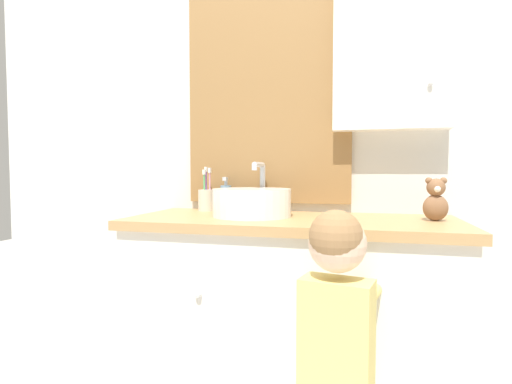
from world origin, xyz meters
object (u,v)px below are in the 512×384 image
(teddy_bear, at_px, (436,200))
(soap_dispenser, at_px, (226,197))
(sink_basin, at_px, (252,202))
(toothbrush_holder, at_px, (206,199))
(child_figure, at_px, (337,347))

(teddy_bear, bearing_deg, soap_dispenser, 169.23)
(soap_dispenser, relative_size, teddy_bear, 0.97)
(teddy_bear, bearing_deg, sink_basin, -178.26)
(toothbrush_holder, height_order, child_figure, toothbrush_holder)
(child_figure, xyz_separation_m, teddy_bear, (0.32, 0.44, 0.38))
(toothbrush_holder, bearing_deg, sink_basin, -31.25)
(toothbrush_holder, bearing_deg, child_figure, -43.30)
(soap_dispenser, xyz_separation_m, child_figure, (0.53, -0.61, -0.37))
(sink_basin, bearing_deg, toothbrush_holder, 148.75)
(soap_dispenser, bearing_deg, teddy_bear, -10.77)
(sink_basin, xyz_separation_m, teddy_bear, (0.68, 0.02, 0.02))
(toothbrush_holder, distance_m, teddy_bear, 0.95)
(sink_basin, bearing_deg, teddy_bear, 1.74)
(teddy_bear, bearing_deg, toothbrush_holder, 171.72)
(soap_dispenser, bearing_deg, child_figure, -48.77)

